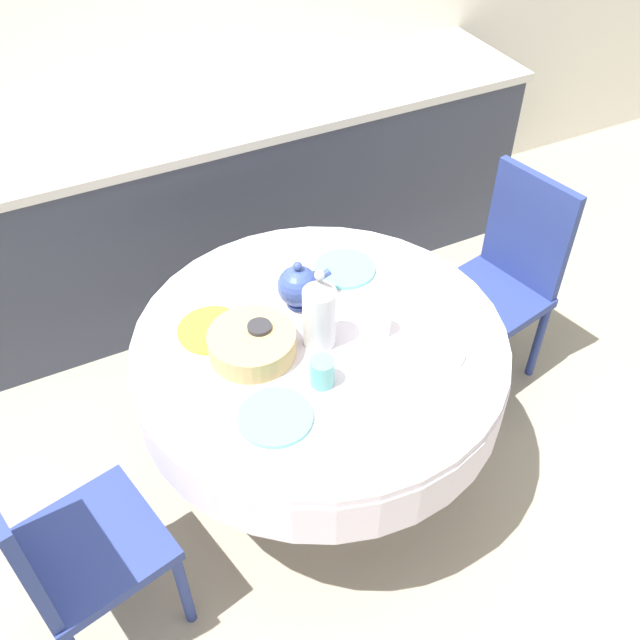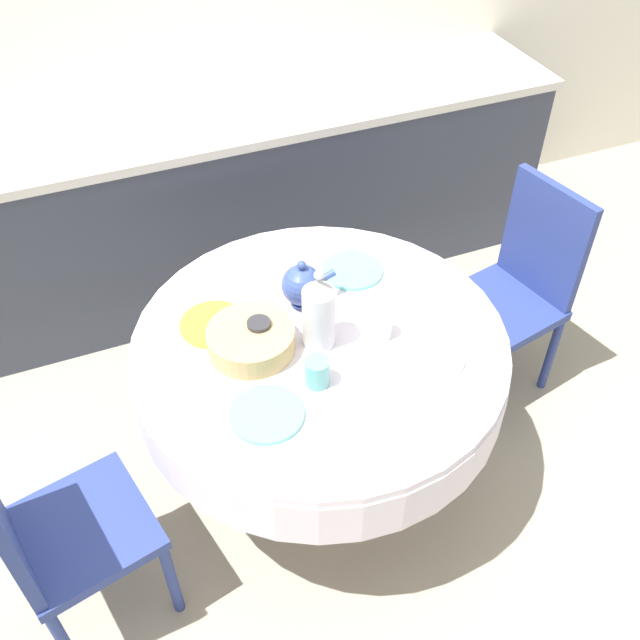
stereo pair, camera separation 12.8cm
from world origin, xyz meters
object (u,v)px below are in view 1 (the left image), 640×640
at_px(coffee_carafe, 319,312).
at_px(teapot, 298,286).
at_px(chair_right, 59,548).
at_px(chair_left, 504,274).

bearing_deg(coffee_carafe, teapot, 84.60).
bearing_deg(chair_right, coffee_carafe, 89.28).
xyz_separation_m(chair_left, coffee_carafe, (-0.95, -0.22, 0.36)).
relative_size(chair_left, chair_right, 1.00).
bearing_deg(chair_left, teapot, 79.33).
height_order(chair_right, teapot, chair_right).
bearing_deg(teapot, coffee_carafe, -95.40).
bearing_deg(coffee_carafe, chair_right, -167.67).
relative_size(chair_left, coffee_carafe, 3.16).
xyz_separation_m(chair_left, teapot, (-0.93, -0.02, 0.31)).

